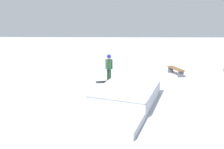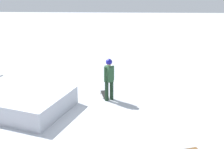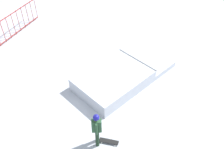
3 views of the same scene
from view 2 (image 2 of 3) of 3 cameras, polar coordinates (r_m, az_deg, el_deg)
The scene contains 4 objects.
ground_plane at distance 11.00m, azimuth -12.34°, elevation -7.68°, with size 60.00×60.00×0.00m, color #B2B7C1.
skate_ramp at distance 11.90m, azimuth -19.39°, elevation -4.58°, with size 5.95×4.20×0.74m.
skater at distance 11.61m, azimuth -0.56°, elevation -0.37°, with size 0.40×0.44×1.73m.
skateboard at distance 12.33m, azimuth -1.49°, elevation -3.83°, with size 0.40×0.82×0.09m.
Camera 2 is at (-2.67, 9.51, 4.83)m, focal length 47.29 mm.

